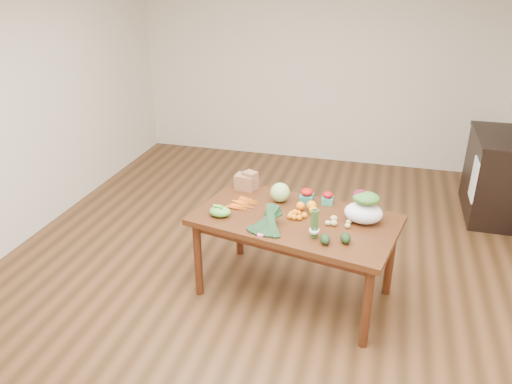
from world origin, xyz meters
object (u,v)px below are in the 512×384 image
(dining_table, at_px, (294,256))
(cabinet, at_px, (493,176))
(kale_bunch, at_px, (266,222))
(cabbage, at_px, (280,192))
(asparagus_bundle, at_px, (315,223))
(salad_bag, at_px, (364,209))
(mandarin_cluster, at_px, (295,213))
(paper_bag, at_px, (245,180))

(dining_table, xyz_separation_m, cabinet, (1.85, 2.08, 0.10))
(dining_table, distance_m, kale_bunch, 0.56)
(cabbage, height_order, kale_bunch, cabbage)
(asparagus_bundle, height_order, salad_bag, asparagus_bundle)
(mandarin_cluster, relative_size, kale_bunch, 0.45)
(paper_bag, bearing_deg, cabinet, 34.47)
(kale_bunch, bearing_deg, paper_bag, 129.28)
(dining_table, height_order, cabbage, cabbage)
(kale_bunch, height_order, salad_bag, salad_bag)
(cabinet, xyz_separation_m, asparagus_bundle, (-1.65, -2.37, 0.40))
(mandarin_cluster, xyz_separation_m, asparagus_bundle, (0.20, -0.29, 0.09))
(cabinet, relative_size, mandarin_cluster, 5.67)
(paper_bag, xyz_separation_m, cabbage, (0.36, -0.17, 0.00))
(dining_table, distance_m, cabbage, 0.56)
(cabinet, bearing_deg, paper_bag, -145.53)
(cabinet, xyz_separation_m, kale_bunch, (-2.03, -2.36, 0.36))
(dining_table, height_order, salad_bag, salad_bag)
(cabinet, distance_m, cabbage, 2.76)
(cabinet, distance_m, asparagus_bundle, 2.92)
(cabinet, bearing_deg, dining_table, -131.66)
(cabinet, xyz_separation_m, salad_bag, (-1.32, -2.02, 0.40))
(dining_table, relative_size, kale_bunch, 4.05)
(kale_bunch, xyz_separation_m, asparagus_bundle, (0.38, -0.01, 0.05))
(kale_bunch, bearing_deg, asparagus_bundle, 9.58)
(cabbage, xyz_separation_m, kale_bunch, (0.01, -0.54, -0.00))
(kale_bunch, relative_size, asparagus_bundle, 1.60)
(cabinet, bearing_deg, salad_bag, -123.12)
(cabinet, height_order, cabbage, cabinet)
(cabinet, xyz_separation_m, mandarin_cluster, (-1.85, -2.08, 0.32))
(paper_bag, relative_size, mandarin_cluster, 1.32)
(paper_bag, relative_size, kale_bunch, 0.59)
(dining_table, height_order, kale_bunch, kale_bunch)
(mandarin_cluster, bearing_deg, cabinet, 48.33)
(asparagus_bundle, xyz_separation_m, salad_bag, (0.34, 0.35, -0.01))
(cabbage, bearing_deg, paper_bag, 154.99)
(paper_bag, height_order, cabbage, cabbage)
(salad_bag, bearing_deg, cabbage, 164.67)
(dining_table, relative_size, asparagus_bundle, 6.48)
(cabinet, xyz_separation_m, paper_bag, (-2.40, -1.65, 0.36))
(asparagus_bundle, bearing_deg, cabinet, 66.59)
(paper_bag, xyz_separation_m, asparagus_bundle, (0.75, -0.72, 0.04))
(asparagus_bundle, bearing_deg, salad_bag, 57.72)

